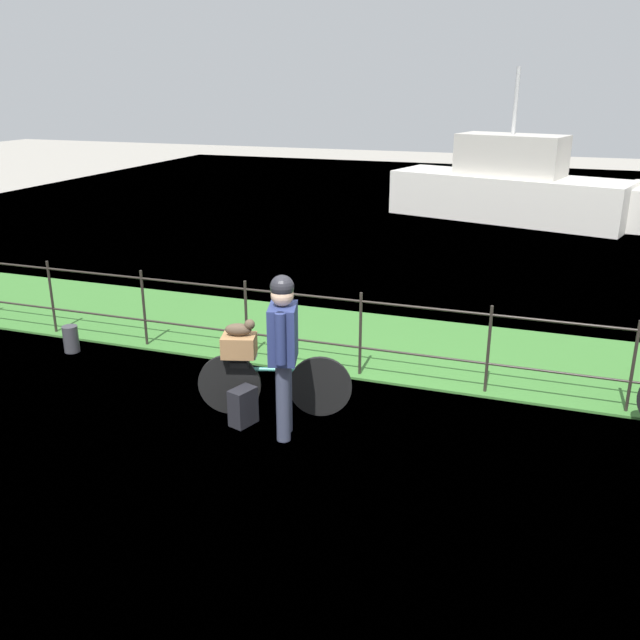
{
  "coord_description": "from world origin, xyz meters",
  "views": [
    {
      "loc": [
        2.07,
        -5.55,
        3.39
      ],
      "look_at": [
        -0.29,
        1.18,
        0.9
      ],
      "focal_mm": 38.33,
      "sensor_mm": 36.0,
      "label": 1
    }
  ],
  "objects_px": {
    "cyclist_person": "(283,343)",
    "moored_boat_mid": "(508,188)",
    "backpack_on_paving": "(243,406)",
    "mooring_bollard": "(71,339)",
    "bicycle_main": "(273,384)",
    "terrier_dog": "(241,328)",
    "wooden_crate": "(239,345)"
  },
  "relations": [
    {
      "from": "bicycle_main",
      "to": "terrier_dog",
      "type": "height_order",
      "value": "terrier_dog"
    },
    {
      "from": "terrier_dog",
      "to": "mooring_bollard",
      "type": "distance_m",
      "value": 3.16
    },
    {
      "from": "bicycle_main",
      "to": "backpack_on_paving",
      "type": "bearing_deg",
      "value": -124.25
    },
    {
      "from": "terrier_dog",
      "to": "mooring_bollard",
      "type": "height_order",
      "value": "terrier_dog"
    },
    {
      "from": "bicycle_main",
      "to": "backpack_on_paving",
      "type": "xyz_separation_m",
      "value": [
        -0.21,
        -0.31,
        -0.16
      ]
    },
    {
      "from": "backpack_on_paving",
      "to": "bicycle_main",
      "type": "bearing_deg",
      "value": -16.1
    },
    {
      "from": "moored_boat_mid",
      "to": "cyclist_person",
      "type": "bearing_deg",
      "value": -94.99
    },
    {
      "from": "wooden_crate",
      "to": "backpack_on_paving",
      "type": "height_order",
      "value": "wooden_crate"
    },
    {
      "from": "moored_boat_mid",
      "to": "wooden_crate",
      "type": "bearing_deg",
      "value": -97.96
    },
    {
      "from": "cyclist_person",
      "to": "mooring_bollard",
      "type": "relative_size",
      "value": 4.69
    },
    {
      "from": "terrier_dog",
      "to": "bicycle_main",
      "type": "bearing_deg",
      "value": 16.16
    },
    {
      "from": "bicycle_main",
      "to": "wooden_crate",
      "type": "xyz_separation_m",
      "value": [
        -0.34,
        -0.1,
        0.43
      ]
    },
    {
      "from": "backpack_on_paving",
      "to": "mooring_bollard",
      "type": "distance_m",
      "value": 3.22
    },
    {
      "from": "wooden_crate",
      "to": "terrier_dog",
      "type": "relative_size",
      "value": 1.08
    },
    {
      "from": "bicycle_main",
      "to": "cyclist_person",
      "type": "distance_m",
      "value": 0.81
    },
    {
      "from": "terrier_dog",
      "to": "moored_boat_mid",
      "type": "bearing_deg",
      "value": 82.14
    },
    {
      "from": "wooden_crate",
      "to": "moored_boat_mid",
      "type": "distance_m",
      "value": 12.41
    },
    {
      "from": "backpack_on_paving",
      "to": "mooring_bollard",
      "type": "xyz_separation_m",
      "value": [
        -3.03,
        1.09,
        -0.02
      ]
    },
    {
      "from": "bicycle_main",
      "to": "cyclist_person",
      "type": "xyz_separation_m",
      "value": [
        0.29,
        -0.39,
        0.65
      ]
    },
    {
      "from": "bicycle_main",
      "to": "terrier_dog",
      "type": "bearing_deg",
      "value": -163.84
    },
    {
      "from": "mooring_bollard",
      "to": "terrier_dog",
      "type": "bearing_deg",
      "value": -16.53
    },
    {
      "from": "wooden_crate",
      "to": "mooring_bollard",
      "type": "relative_size",
      "value": 0.97
    },
    {
      "from": "terrier_dog",
      "to": "backpack_on_paving",
      "type": "distance_m",
      "value": 0.81
    },
    {
      "from": "cyclist_person",
      "to": "backpack_on_paving",
      "type": "bearing_deg",
      "value": 171.43
    },
    {
      "from": "cyclist_person",
      "to": "moored_boat_mid",
      "type": "xyz_separation_m",
      "value": [
        1.1,
        12.57,
        -0.2
      ]
    },
    {
      "from": "bicycle_main",
      "to": "terrier_dog",
      "type": "relative_size",
      "value": 4.91
    },
    {
      "from": "bicycle_main",
      "to": "moored_boat_mid",
      "type": "height_order",
      "value": "moored_boat_mid"
    },
    {
      "from": "backpack_on_paving",
      "to": "mooring_bollard",
      "type": "bearing_deg",
      "value": 88.35
    },
    {
      "from": "cyclist_person",
      "to": "moored_boat_mid",
      "type": "height_order",
      "value": "moored_boat_mid"
    },
    {
      "from": "bicycle_main",
      "to": "moored_boat_mid",
      "type": "distance_m",
      "value": 12.28
    },
    {
      "from": "backpack_on_paving",
      "to": "moored_boat_mid",
      "type": "height_order",
      "value": "moored_boat_mid"
    },
    {
      "from": "wooden_crate",
      "to": "moored_boat_mid",
      "type": "relative_size",
      "value": 0.06
    }
  ]
}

